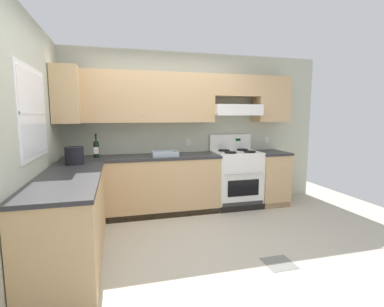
% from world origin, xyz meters
% --- Properties ---
extents(ground_plane, '(7.04, 7.04, 0.00)m').
position_xyz_m(ground_plane, '(0.00, 0.00, 0.00)').
color(ground_plane, '#B2AA99').
extents(floor_accent_tile, '(0.30, 0.30, 0.01)m').
position_xyz_m(floor_accent_tile, '(0.84, -0.65, 0.00)').
color(floor_accent_tile, slate).
rests_on(floor_accent_tile, ground_plane).
extents(wall_back, '(4.68, 0.57, 2.55)m').
position_xyz_m(wall_back, '(0.39, 1.53, 1.48)').
color(wall_back, '#B7BAA3').
rests_on(wall_back, ground_plane).
extents(wall_left, '(0.47, 4.00, 2.55)m').
position_xyz_m(wall_left, '(-1.59, 0.23, 1.34)').
color(wall_left, '#B7BAA3').
rests_on(wall_left, ground_plane).
extents(counter_back_run, '(3.60, 0.65, 0.91)m').
position_xyz_m(counter_back_run, '(0.01, 1.24, 0.45)').
color(counter_back_run, tan).
rests_on(counter_back_run, ground_plane).
extents(counter_left_run, '(0.63, 1.91, 0.91)m').
position_xyz_m(counter_left_run, '(-1.24, -0.00, 0.45)').
color(counter_left_run, tan).
rests_on(counter_left_run, ground_plane).
extents(stove, '(0.76, 0.62, 1.20)m').
position_xyz_m(stove, '(1.18, 1.25, 0.48)').
color(stove, white).
rests_on(stove, ground_plane).
extents(wine_bottle, '(0.08, 0.08, 0.35)m').
position_xyz_m(wine_bottle, '(-1.04, 1.27, 1.05)').
color(wine_bottle, black).
rests_on(wine_bottle, counter_back_run).
extents(bowl, '(0.39, 0.27, 0.08)m').
position_xyz_m(bowl, '(-0.04, 1.15, 0.94)').
color(bowl, '#9EADB7').
rests_on(bowl, counter_back_run).
extents(bucket, '(0.25, 0.25, 0.22)m').
position_xyz_m(bucket, '(-1.28, 0.75, 1.03)').
color(bucket, black).
rests_on(bucket, counter_left_run).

